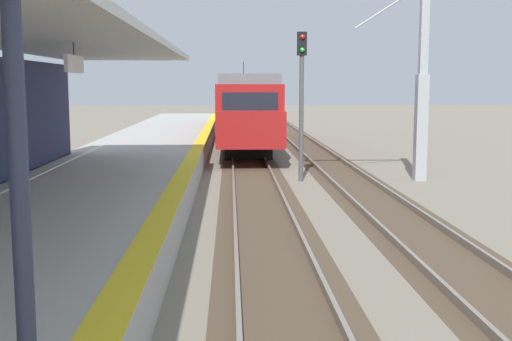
{
  "coord_description": "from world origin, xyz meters",
  "views": [
    {
      "loc": [
        1.07,
        -1.17,
        3.38
      ],
      "look_at": [
        1.46,
        8.5,
        2.1
      ],
      "focal_mm": 45.33,
      "sensor_mm": 36.0,
      "label": 1
    }
  ],
  "objects": [
    {
      "name": "track_pair_middle",
      "position": [
        5.3,
        20.0,
        0.05
      ],
      "size": [
        2.34,
        120.0,
        0.16
      ],
      "color": "#4C3D2D",
      "rests_on": "ground"
    },
    {
      "name": "station_platform",
      "position": [
        -2.5,
        16.0,
        0.45
      ],
      "size": [
        5.0,
        80.0,
        0.91
      ],
      "color": "#A8A8A3",
      "rests_on": "ground"
    },
    {
      "name": "track_pair_nearest_platform",
      "position": [
        1.9,
        20.0,
        0.05
      ],
      "size": [
        2.34,
        120.0,
        0.16
      ],
      "color": "#4C3D2D",
      "rests_on": "ground"
    },
    {
      "name": "approaching_train",
      "position": [
        1.9,
        34.4,
        2.18
      ],
      "size": [
        2.93,
        19.6,
        4.76
      ],
      "color": "maroon",
      "rests_on": "ground"
    },
    {
      "name": "rail_signal_post",
      "position": [
        3.56,
        21.38,
        3.19
      ],
      "size": [
        0.32,
        0.34,
        5.2
      ],
      "color": "#4C4C4C",
      "rests_on": "ground"
    },
    {
      "name": "catenary_pylon_far_side",
      "position": [
        7.52,
        21.42,
        3.6
      ],
      "size": [
        5.0,
        0.4,
        7.5
      ],
      "color": "#9EA3A8",
      "rests_on": "ground"
    }
  ]
}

